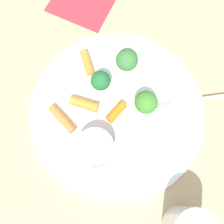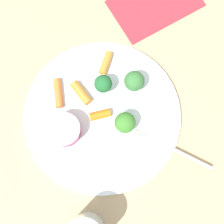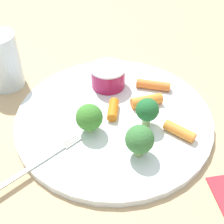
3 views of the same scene
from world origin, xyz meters
The scene contains 12 objects.
ground_plane centered at (0.00, 0.00, 0.00)m, with size 2.40×2.40×0.00m, color tan.
plate centered at (0.00, 0.00, 0.01)m, with size 0.32×0.32×0.01m, color white.
sauce_cup centered at (-0.08, 0.01, 0.03)m, with size 0.06×0.06×0.04m.
broccoli_floret_0 centered at (0.09, 0.01, 0.04)m, with size 0.04×0.04×0.05m.
broccoli_floret_1 centered at (0.02, -0.04, 0.04)m, with size 0.04×0.04×0.05m.
broccoli_floret_2 centered at (0.03, 0.04, 0.04)m, with size 0.04×0.04×0.05m.
carrot_stick_0 centered at (-0.01, 0.00, 0.02)m, with size 0.02×0.02×0.04m, color orange.
carrot_stick_1 centered at (-0.01, 0.06, 0.02)m, with size 0.02×0.02×0.05m, color orange.
carrot_stick_2 centered at (-0.05, 0.09, 0.02)m, with size 0.02×0.02×0.06m, color orange.
carrot_stick_3 centered at (0.07, 0.09, 0.02)m, with size 0.02×0.02×0.05m, color orange.
fork centered at (0.07, -0.13, 0.01)m, with size 0.09×0.15×0.00m.
napkin centered at (0.24, 0.15, 0.00)m, with size 0.19×0.12×0.00m, color #B12C37.
Camera 2 is at (-0.06, -0.12, 0.60)m, focal length 48.22 mm.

